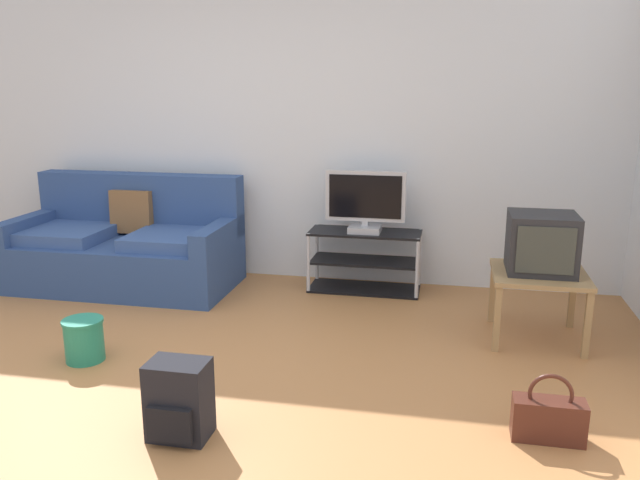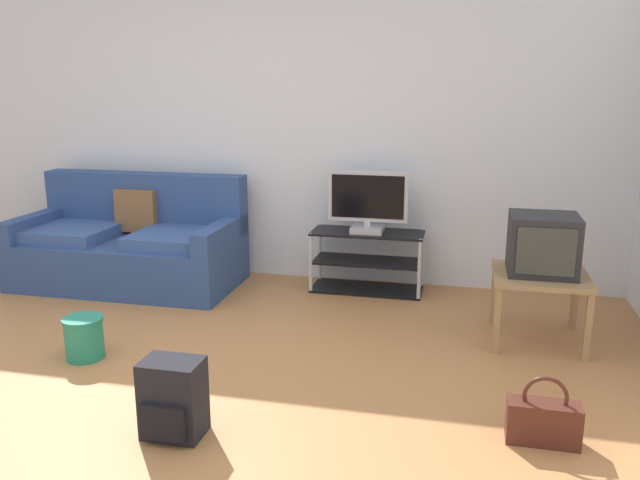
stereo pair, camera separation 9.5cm
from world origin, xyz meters
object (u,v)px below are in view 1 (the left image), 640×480
at_px(crt_tv, 542,243).
at_px(backpack, 179,400).
at_px(couch, 127,247).
at_px(cleaning_bucket, 84,339).
at_px(flat_tv, 365,202).
at_px(tv_stand, 365,261).
at_px(side_table, 539,281).
at_px(handbag, 549,418).

xyz_separation_m(crt_tv, backpack, (-1.80, -1.62, -0.46)).
relative_size(couch, cleaning_bucket, 6.87).
distance_m(couch, flat_tv, 2.01).
relative_size(tv_stand, side_table, 1.51).
height_order(side_table, handbag, side_table).
bearing_deg(backpack, cleaning_bucket, 150.11).
relative_size(side_table, crt_tv, 1.40).
xyz_separation_m(backpack, handbag, (1.71, 0.33, -0.07)).
height_order(crt_tv, handbag, crt_tv).
xyz_separation_m(flat_tv, side_table, (1.24, -0.77, -0.34)).
relative_size(crt_tv, handbag, 1.26).
bearing_deg(side_table, crt_tv, 90.00).
xyz_separation_m(tv_stand, handbag, (1.16, -2.07, -0.13)).
bearing_deg(side_table, flat_tv, 148.30).
xyz_separation_m(couch, handbag, (3.11, -1.83, -0.21)).
bearing_deg(crt_tv, handbag, -93.72).
bearing_deg(flat_tv, backpack, -103.14).
distance_m(tv_stand, cleaning_bucket, 2.26).
height_order(side_table, crt_tv, crt_tv).
height_order(couch, crt_tv, couch).
relative_size(couch, side_table, 3.05).
height_order(couch, handbag, couch).
relative_size(couch, handbag, 5.36).
height_order(flat_tv, crt_tv, flat_tv).
height_order(tv_stand, crt_tv, crt_tv).
xyz_separation_m(couch, cleaning_bucket, (0.48, -1.46, -0.18)).
xyz_separation_m(couch, tv_stand, (1.96, 0.24, -0.08)).
height_order(tv_stand, side_table, tv_stand).
bearing_deg(flat_tv, side_table, -31.70).
distance_m(side_table, handbag, 1.31).
xyz_separation_m(handbag, cleaning_bucket, (-2.63, 0.36, 0.03)).
bearing_deg(handbag, side_table, 86.23).
relative_size(flat_tv, side_table, 1.07).
height_order(couch, flat_tv, flat_tv).
relative_size(crt_tv, cleaning_bucket, 1.61).
bearing_deg(couch, backpack, -56.94).
relative_size(flat_tv, backpack, 1.66).
xyz_separation_m(crt_tv, cleaning_bucket, (-2.72, -0.93, -0.51)).
relative_size(handbag, cleaning_bucket, 1.28).
bearing_deg(side_table, backpack, -138.21).
distance_m(tv_stand, handbag, 2.37).
bearing_deg(handbag, tv_stand, 119.24).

